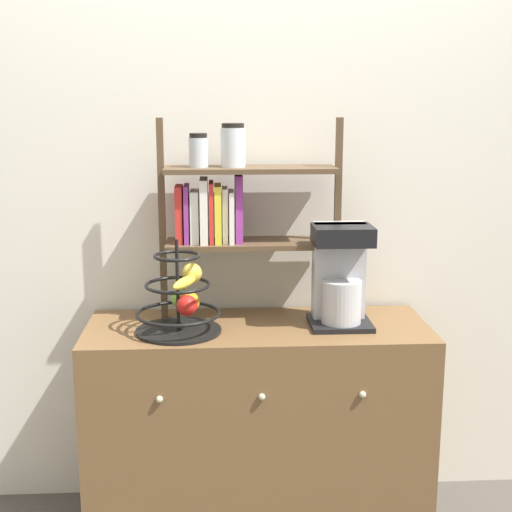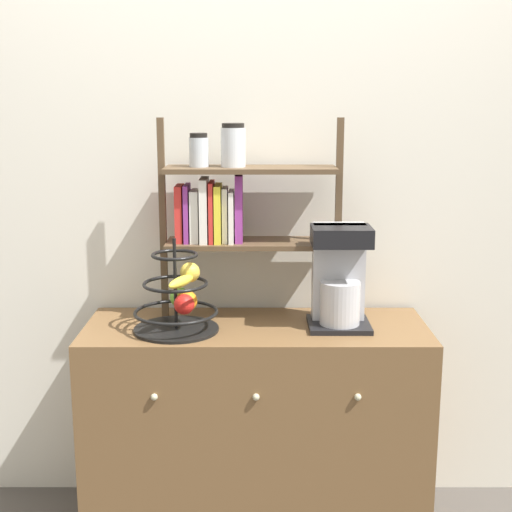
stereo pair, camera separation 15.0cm
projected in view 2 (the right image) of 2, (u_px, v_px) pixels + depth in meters
The scene contains 5 objects.
wall_back at pixel (258, 175), 2.72m from camera, with size 7.00×0.05×2.60m, color silver.
sideboard at pixel (258, 427), 2.65m from camera, with size 1.23×0.48×0.79m.
coffee_maker at pixel (341, 277), 2.53m from camera, with size 0.22×0.20×0.37m.
fruit_stand at pixel (181, 300), 2.49m from camera, with size 0.30×0.30×0.33m.
shelf_hutch at pixel (230, 202), 2.58m from camera, with size 0.66×0.20×0.73m.
Camera 2 is at (0.00, -2.22, 1.58)m, focal length 50.00 mm.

